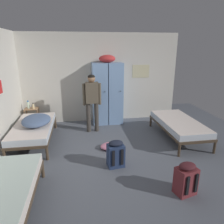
# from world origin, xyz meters

# --- Properties ---
(ground_plane) EXTENTS (7.86, 7.86, 0.00)m
(ground_plane) POSITION_xyz_m (0.00, 0.00, 0.00)
(ground_plane) COLOR #565B66
(room_backdrop) EXTENTS (4.87, 4.98, 2.70)m
(room_backdrop) POSITION_xyz_m (-1.21, 1.24, 1.35)
(room_backdrop) COLOR beige
(room_backdrop) RESTS_ON ground_plane
(locker_bank) EXTENTS (0.90, 0.55, 2.07)m
(locker_bank) POSITION_xyz_m (0.17, 2.18, 0.97)
(locker_bank) COLOR #7A9ECC
(locker_bank) RESTS_ON ground_plane
(shelf_unit) EXTENTS (0.38, 0.30, 0.57)m
(shelf_unit) POSITION_xyz_m (-2.08, 2.18, 0.35)
(shelf_unit) COLOR #99704C
(shelf_unit) RESTS_ON ground_plane
(bed_right) EXTENTS (0.90, 1.90, 0.49)m
(bed_right) POSITION_xyz_m (1.83, 0.72, 0.38)
(bed_right) COLOR #473828
(bed_right) RESTS_ON ground_plane
(bed_left_rear) EXTENTS (0.90, 1.90, 0.49)m
(bed_left_rear) POSITION_xyz_m (-1.83, 1.03, 0.38)
(bed_left_rear) COLOR #473828
(bed_left_rear) RESTS_ON ground_plane
(bedding_heap) EXTENTS (0.67, 0.88, 0.22)m
(bedding_heap) POSITION_xyz_m (-1.72, 0.98, 0.60)
(bedding_heap) COLOR slate
(bedding_heap) RESTS_ON bed_left_rear
(person_traveler) EXTENTS (0.50, 0.21, 1.59)m
(person_traveler) POSITION_xyz_m (-0.34, 1.54, 0.96)
(person_traveler) COLOR #3D3833
(person_traveler) RESTS_ON ground_plane
(water_bottle) EXTENTS (0.07, 0.07, 0.23)m
(water_bottle) POSITION_xyz_m (-2.16, 2.20, 0.67)
(water_bottle) COLOR silver
(water_bottle) RESTS_ON shelf_unit
(lotion_bottle) EXTENTS (0.06, 0.06, 0.17)m
(lotion_bottle) POSITION_xyz_m (-2.01, 2.14, 0.65)
(lotion_bottle) COLOR beige
(lotion_bottle) RESTS_ON shelf_unit
(backpack_maroon) EXTENTS (0.37, 0.38, 0.55)m
(backpack_maroon) POSITION_xyz_m (0.94, -1.33, 0.26)
(backpack_maroon) COLOR maroon
(backpack_maroon) RESTS_ON ground_plane
(backpack_navy) EXTENTS (0.35, 0.36, 0.55)m
(backpack_navy) POSITION_xyz_m (-0.02, -0.34, 0.26)
(backpack_navy) COLOR navy
(backpack_navy) RESTS_ON ground_plane
(clothes_pile_pink) EXTENTS (0.49, 0.40, 0.12)m
(clothes_pile_pink) POSITION_xyz_m (-0.00, 0.40, 0.06)
(clothes_pile_pink) COLOR pink
(clothes_pile_pink) RESTS_ON ground_plane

